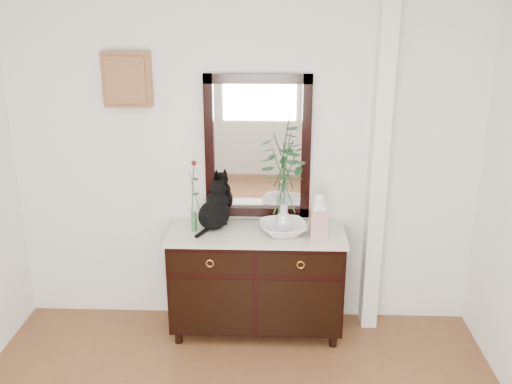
{
  "coord_description": "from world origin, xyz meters",
  "views": [
    {
      "loc": [
        0.25,
        -2.21,
        2.52
      ],
      "look_at": [
        0.1,
        1.63,
        1.2
      ],
      "focal_mm": 40.0,
      "sensor_mm": 36.0,
      "label": 1
    }
  ],
  "objects_px": {
    "sideboard": "(256,277)",
    "ginger_jar": "(319,214)",
    "cat": "(214,205)",
    "lotus_bowl": "(283,228)"
  },
  "relations": [
    {
      "from": "lotus_bowl",
      "to": "ginger_jar",
      "type": "bearing_deg",
      "value": -7.84
    },
    {
      "from": "lotus_bowl",
      "to": "ginger_jar",
      "type": "distance_m",
      "value": 0.29
    },
    {
      "from": "sideboard",
      "to": "lotus_bowl",
      "type": "height_order",
      "value": "lotus_bowl"
    },
    {
      "from": "lotus_bowl",
      "to": "sideboard",
      "type": "bearing_deg",
      "value": 172.55
    },
    {
      "from": "sideboard",
      "to": "cat",
      "type": "relative_size",
      "value": 3.66
    },
    {
      "from": "cat",
      "to": "ginger_jar",
      "type": "height_order",
      "value": "cat"
    },
    {
      "from": "sideboard",
      "to": "ginger_jar",
      "type": "relative_size",
      "value": 3.91
    },
    {
      "from": "sideboard",
      "to": "cat",
      "type": "distance_m",
      "value": 0.65
    },
    {
      "from": "cat",
      "to": "lotus_bowl",
      "type": "relative_size",
      "value": 1.05
    },
    {
      "from": "sideboard",
      "to": "ginger_jar",
      "type": "height_order",
      "value": "ginger_jar"
    }
  ]
}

